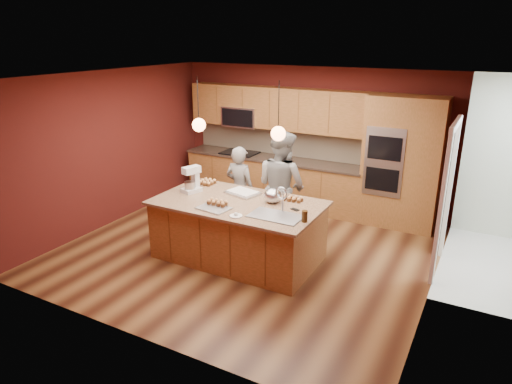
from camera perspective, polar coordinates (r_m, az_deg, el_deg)
The scene contains 24 objects.
floor at distance 7.33m, azimuth -1.11°, elevation -7.30°, with size 5.50×5.50×0.00m, color #3F1F12.
ceiling at distance 6.58m, azimuth -1.26°, elevation 14.24°, with size 5.50×5.50×0.00m, color white.
wall_back at distance 9.03m, azimuth 6.70°, elevation 6.78°, with size 5.50×5.50×0.00m, color #4D1714.
wall_front at distance 4.94m, azimuth -15.63°, elevation -4.37°, with size 5.50×5.50×0.00m, color #4D1714.
wall_left at distance 8.49m, azimuth -17.64°, elevation 5.22°, with size 5.00×5.00×0.00m, color #4D1714.
wall_right at distance 6.04m, azimuth 22.19°, elevation -0.78°, with size 5.00×5.00×0.00m, color #4D1714.
cabinet_run at distance 9.15m, azimuth 2.06°, elevation 4.72°, with size 3.74×0.64×2.30m.
oven_column at distance 8.30m, azimuth 17.76°, elevation 3.47°, with size 1.30×0.62×2.30m.
doorway_trim at distance 6.89m, azimuth 22.55°, elevation -1.10°, with size 0.08×1.11×2.20m, color white, non-canonical shape.
pendant_left at distance 6.80m, azimuth -7.15°, elevation 8.35°, with size 0.20×0.20×0.80m.
pendant_right at distance 6.16m, azimuth 2.80°, elevation 7.34°, with size 0.20×0.20×0.80m.
island at distance 6.91m, azimuth -2.15°, elevation -4.72°, with size 2.48×1.39×1.29m.
person_left at distance 7.83m, azimuth -2.02°, elevation 0.38°, with size 0.54×0.36×1.49m, color black.
person_right at distance 7.42m, azimuth 3.19°, elevation 0.75°, with size 0.90×0.70×1.85m, color slate.
stand_mixer at distance 7.19m, azimuth -8.04°, elevation 1.37°, with size 0.29×0.34×0.41m.
sheet_cake at distance 7.07m, azimuth -1.67°, elevation -0.07°, with size 0.57×0.48×0.05m.
cooling_rack at distance 6.50m, azimuth -5.29°, elevation -2.01°, with size 0.45×0.32×0.02m, color #B0B1B7.
mixing_bowl at distance 6.69m, azimuth 2.11°, elevation -0.46°, with size 0.27×0.27×0.23m, color silver.
plate at distance 6.21m, azimuth -2.52°, elevation -3.00°, with size 0.18×0.18×0.01m, color white.
tumbler at distance 6.04m, azimuth 6.10°, elevation -3.04°, with size 0.08×0.08×0.16m, color #39240D.
phone at distance 6.46m, azimuth 4.89°, elevation -2.18°, with size 0.12×0.07×0.01m, color black.
cupcakes_left at distance 7.57m, azimuth -6.11°, elevation 1.26°, with size 0.26×0.26×0.08m, color tan, non-canonical shape.
cupcakes_rack at distance 6.59m, azimuth -4.86°, elevation -1.30°, with size 0.32×0.16×0.07m, color tan, non-canonical shape.
cupcakes_right at distance 6.79m, azimuth 4.57°, elevation -0.81°, with size 0.33×0.16×0.07m, color tan, non-canonical shape.
Camera 1 is at (3.24, -5.71, 3.26)m, focal length 32.00 mm.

